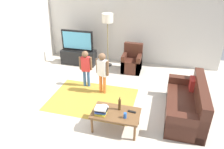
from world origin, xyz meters
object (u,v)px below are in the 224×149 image
tv_stand (79,57)px  soda_can (125,115)px  child_center (102,70)px  plate (104,107)px  tv (77,41)px  tv_remote (132,112)px  couch (188,106)px  armchair (132,62)px  child_near_tv (86,66)px  book_stack (101,111)px  floor_lamp (107,21)px  bottle (120,104)px  coffee_table (116,114)px

tv_stand → soda_can: 3.79m
child_center → plate: (0.40, -1.21, -0.27)m
tv → tv_remote: tv is taller
couch → armchair: 2.62m
child_near_tv → book_stack: child_near_tv is taller
book_stack → tv_remote: bearing=19.9°
floor_lamp → bottle: size_ratio=5.78×
armchair → soda_can: armchair is taller
couch → child_center: bearing=167.8°
child_near_tv → bottle: size_ratio=3.53×
tv_remote → soda_can: bearing=-107.7°
tv → floor_lamp: floor_lamp is taller
coffee_table → bottle: size_ratio=3.25×
child_near_tv → coffee_table: bearing=-50.7°
armchair → tv_remote: 2.81m
child_center → plate: child_center is taller
bottle → plate: bottle is taller
tv → child_near_tv: tv is taller
child_near_tv → soda_can: size_ratio=9.05×
floor_lamp → coffee_table: 3.43m
soda_can → book_stack: bearing=180.0°
child_center → coffee_table: child_center is taller
bottle → soda_can: (0.17, -0.24, -0.07)m
tv_stand → child_near_tv: 1.66m
tv_stand → floor_lamp: floor_lamp is taller
child_near_tv → soda_can: child_near_tv is taller
tv → coffee_table: (2.07, -2.88, -0.48)m
couch → armchair: armchair is taller
couch → floor_lamp: (-2.55, 2.21, 1.25)m
tv → child_center: tv is taller
tv_stand → floor_lamp: bearing=8.5°
book_stack → bottle: (0.34, 0.24, 0.05)m
couch → child_center: size_ratio=1.55×
floor_lamp → plate: (0.75, -2.95, -1.12)m
couch → plate: couch is taller
couch → soda_can: (-1.28, -0.96, 0.19)m
book_stack → bottle: bearing=35.5°
tv_stand → plate: bearing=-57.7°
armchair → floor_lamp: floor_lamp is taller
child_center → book_stack: child_center is taller
floor_lamp → book_stack: size_ratio=6.70×
armchair → child_center: size_ratio=0.77×
armchair → bottle: bearing=-85.4°
floor_lamp → tv: bearing=-170.4°
armchair → plate: (-0.13, -2.76, 0.13)m
plate → tv: bearing=122.4°
armchair → plate: bearing=-92.7°
tv_stand → couch: bearing=-30.0°
tv_stand → tv_remote: 3.68m
tv → child_center: bearing=-48.9°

